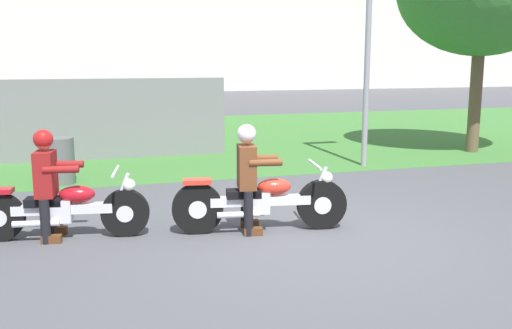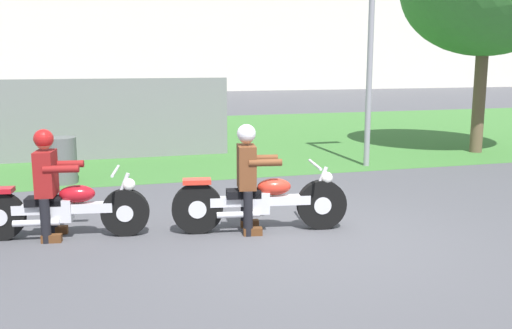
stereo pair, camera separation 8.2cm
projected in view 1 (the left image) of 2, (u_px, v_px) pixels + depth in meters
The scene contains 9 objects.
ground at pixel (309, 241), 7.07m from camera, with size 120.00×120.00×0.00m, color #4C4C51.
grass_verge at pixel (178, 138), 16.36m from camera, with size 60.00×12.00×0.01m, color #3D7533.
motorcycle_lead at pixel (261, 201), 7.43m from camera, with size 2.28×0.71×0.89m.
rider_lead at pixel (248, 170), 7.33m from camera, with size 0.60×0.52×1.41m.
motorcycle_follow at pixel (63, 209), 7.12m from camera, with size 2.11×0.69×0.86m.
rider_follow at pixel (47, 176), 7.02m from camera, with size 0.60×0.52×1.38m.
streetlight_pole at pixel (375, 4), 11.55m from camera, with size 0.96×0.20×5.23m.
trash_can at pixel (60, 161), 10.28m from camera, with size 0.53×0.53×0.84m, color #595E5B.
fence_segment at pixel (69, 120), 12.52m from camera, with size 7.00×0.06×1.80m, color slate.
Camera 1 is at (-2.60, -6.30, 2.21)m, focal length 40.13 mm.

